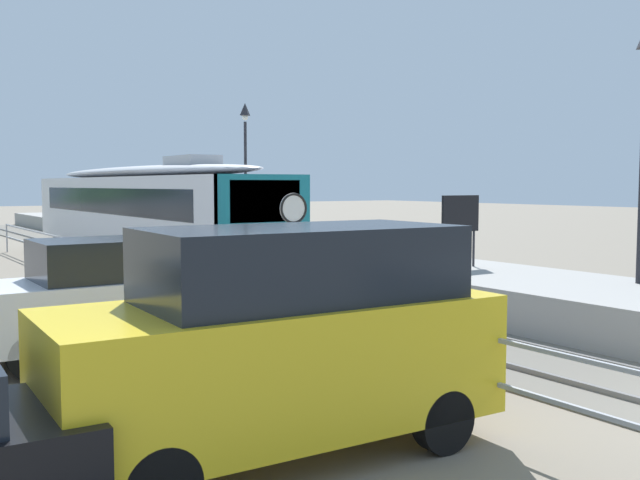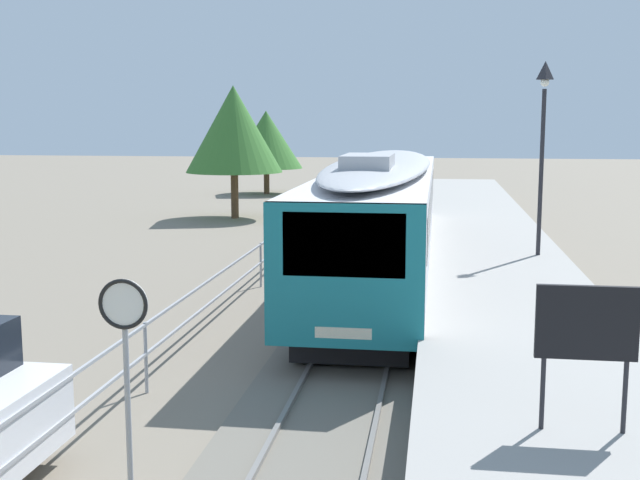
# 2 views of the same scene
# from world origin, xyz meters

# --- Properties ---
(ground_plane) EXTENTS (160.00, 160.00, 0.00)m
(ground_plane) POSITION_xyz_m (-3.00, 22.00, 0.00)
(ground_plane) COLOR slate
(track_rails) EXTENTS (3.20, 60.00, 0.14)m
(track_rails) POSITION_xyz_m (0.00, 22.00, 0.03)
(track_rails) COLOR #6B665B
(track_rails) RESTS_ON ground
(commuter_train) EXTENTS (2.82, 18.85, 3.74)m
(commuter_train) POSITION_xyz_m (0.00, 22.14, 2.14)
(commuter_train) COLOR silver
(commuter_train) RESTS_ON track_rails
(station_platform) EXTENTS (3.90, 60.00, 0.90)m
(station_platform) POSITION_xyz_m (3.25, 22.00, 0.45)
(station_platform) COLOR #999691
(station_platform) RESTS_ON ground
(platform_lamp_mid_platform) EXTENTS (0.34, 0.34, 5.35)m
(platform_lamp_mid_platform) POSITION_xyz_m (4.41, 22.23, 4.62)
(platform_lamp_mid_platform) COLOR #232328
(platform_lamp_mid_platform) RESTS_ON station_platform
(platform_notice_board) EXTENTS (1.20, 0.08, 1.80)m
(platform_notice_board) POSITION_xyz_m (3.37, 9.00, 2.19)
(platform_notice_board) COLOR #232328
(platform_notice_board) RESTS_ON station_platform
(speed_limit_sign) EXTENTS (0.61, 0.10, 2.81)m
(speed_limit_sign) POSITION_xyz_m (-2.06, 8.11, 2.12)
(speed_limit_sign) COLOR #9EA0A5
(speed_limit_sign) RESTS_ON ground
(carpark_fence) EXTENTS (0.06, 36.06, 1.25)m
(carpark_fence) POSITION_xyz_m (-3.30, 12.00, 0.91)
(carpark_fence) COLOR #9EA0A5
(carpark_fence) RESTS_ON ground
(tree_behind_carpark) EXTENTS (4.60, 4.60, 6.30)m
(tree_behind_carpark) POSITION_xyz_m (-8.04, 36.57, 4.25)
(tree_behind_carpark) COLOR brown
(tree_behind_carpark) RESTS_ON ground
(tree_behind_station_far) EXTENTS (4.63, 4.63, 5.29)m
(tree_behind_station_far) POSITION_xyz_m (-9.28, 49.58, 3.46)
(tree_behind_station_far) COLOR brown
(tree_behind_station_far) RESTS_ON ground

